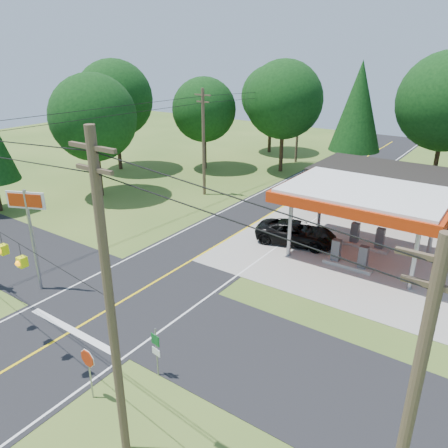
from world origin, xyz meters
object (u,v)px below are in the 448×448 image
Objects in this scene: suv_car at (296,233)px; big_stop_sign at (29,218)px; gas_canopy at (365,198)px; octagonal_stop_sign at (88,362)px.

big_stop_sign is at bearing 134.45° from suv_car.
gas_canopy is 5.69m from suv_car.
gas_canopy is at bearing -97.93° from suv_car.
big_stop_sign reaches higher than octagonal_stop_sign.
gas_canopy is 4.42× the size of octagonal_stop_sign.
gas_canopy is at bearing 76.69° from octagonal_stop_sign.
octagonal_stop_sign is at bearing -103.31° from gas_canopy.
big_stop_sign is 2.57× the size of octagonal_stop_sign.
octagonal_stop_sign is (9.50, -4.00, -2.73)m from big_stop_sign.
gas_canopy is 19.70m from octagonal_stop_sign.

